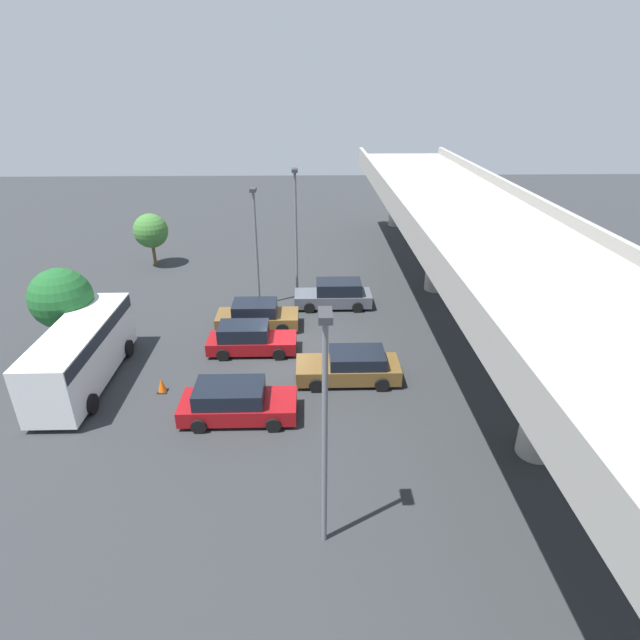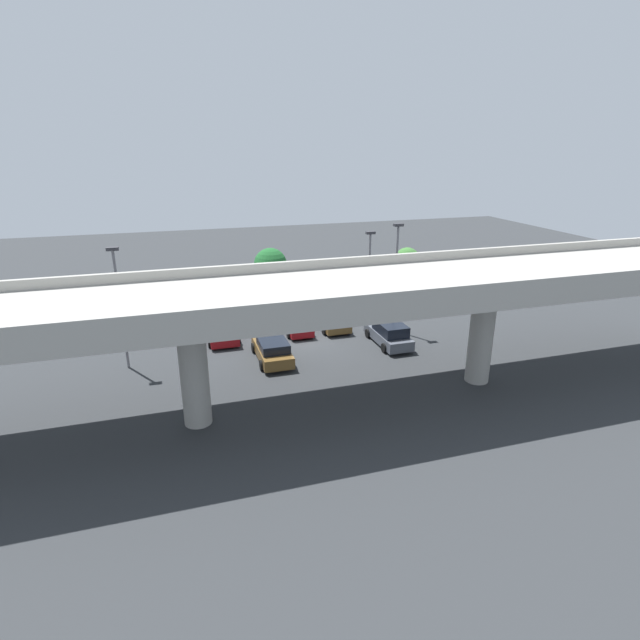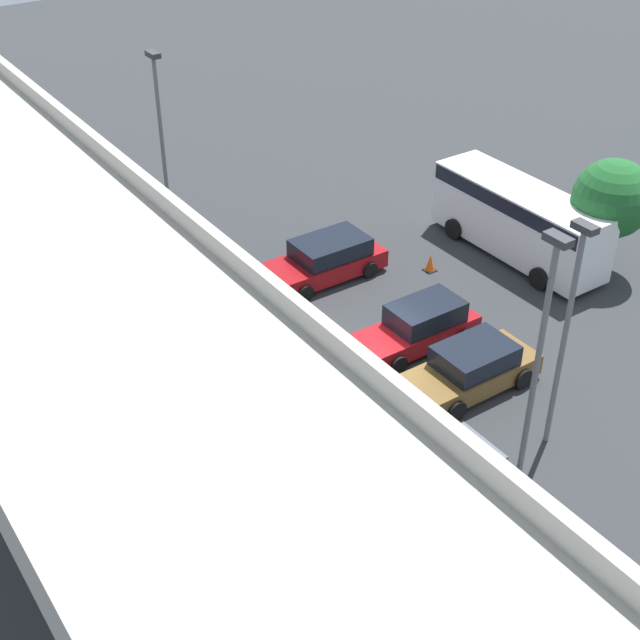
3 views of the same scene
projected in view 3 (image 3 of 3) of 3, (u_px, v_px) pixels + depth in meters
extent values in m
plane|color=#2D3033|center=(378.00, 363.00, 29.85)|extent=(105.41, 105.41, 0.00)
cube|color=#9E9B93|center=(68.00, 293.00, 21.78)|extent=(49.19, 7.57, 0.90)
cube|color=#9E9B93|center=(198.00, 227.00, 23.08)|extent=(49.19, 0.30, 0.55)
cylinder|color=#9E9B93|center=(244.00, 610.00, 18.01)|extent=(1.40, 1.40, 5.79)
cube|color=#515660|center=(421.00, 481.00, 24.42)|extent=(1.83, 4.72, 0.73)
cube|color=black|center=(412.00, 466.00, 23.84)|extent=(1.68, 2.73, 0.76)
cylinder|color=black|center=(438.00, 448.00, 25.87)|extent=(0.22, 0.65, 0.65)
cylinder|color=black|center=(483.00, 485.00, 24.58)|extent=(0.22, 0.65, 0.65)
cylinder|color=black|center=(357.00, 488.00, 24.49)|extent=(0.22, 0.65, 0.65)
cylinder|color=black|center=(400.00, 530.00, 23.21)|extent=(0.22, 0.65, 0.65)
cube|color=brown|center=(470.00, 374.00, 28.46)|extent=(1.89, 4.60, 0.69)
cube|color=black|center=(475.00, 356.00, 28.14)|extent=(1.74, 2.45, 0.68)
cylinder|color=black|center=(456.00, 411.00, 27.22)|extent=(0.22, 0.70, 0.70)
cylinder|color=black|center=(416.00, 379.00, 28.56)|extent=(0.22, 0.70, 0.70)
cylinder|color=black|center=(523.00, 379.00, 28.56)|extent=(0.22, 0.70, 0.70)
cylinder|color=black|center=(481.00, 350.00, 29.89)|extent=(0.22, 0.70, 0.70)
cube|color=maroon|center=(415.00, 334.00, 30.42)|extent=(1.71, 4.55, 0.66)
cube|color=black|center=(425.00, 313.00, 30.22)|extent=(1.57, 2.52, 0.74)
cylinder|color=black|center=(398.00, 365.00, 29.26)|extent=(0.22, 0.63, 0.63)
cylinder|color=black|center=(366.00, 339.00, 30.46)|extent=(0.22, 0.63, 0.63)
cylinder|color=black|center=(463.00, 337.00, 30.58)|extent=(0.22, 0.63, 0.63)
cylinder|color=black|center=(430.00, 314.00, 31.78)|extent=(0.22, 0.63, 0.63)
cube|color=brown|center=(253.00, 338.00, 30.11)|extent=(1.93, 4.81, 0.73)
cube|color=black|center=(242.00, 326.00, 29.54)|extent=(1.77, 2.54, 0.58)
cylinder|color=black|center=(276.00, 317.00, 31.60)|extent=(0.22, 0.66, 0.66)
cylinder|color=black|center=(306.00, 343.00, 30.25)|extent=(0.22, 0.66, 0.66)
cylinder|color=black|center=(201.00, 344.00, 30.20)|extent=(0.22, 0.66, 0.66)
cylinder|color=black|center=(230.00, 373.00, 28.85)|extent=(0.22, 0.66, 0.66)
cube|color=maroon|center=(323.00, 265.00, 34.24)|extent=(1.98, 4.81, 0.69)
cube|color=black|center=(330.00, 247.00, 34.02)|extent=(1.83, 2.82, 0.68)
cylinder|color=black|center=(305.00, 293.00, 32.96)|extent=(0.22, 0.63, 0.63)
cylinder|color=black|center=(276.00, 270.00, 34.35)|extent=(0.22, 0.63, 0.63)
cylinder|color=black|center=(370.00, 270.00, 34.36)|extent=(0.22, 0.63, 0.63)
cylinder|color=black|center=(339.00, 249.00, 35.75)|extent=(0.22, 0.63, 0.63)
cube|color=white|center=(519.00, 219.00, 35.17)|extent=(7.79, 2.22, 2.65)
cube|color=black|center=(522.00, 198.00, 34.64)|extent=(7.64, 2.26, 0.58)
cylinder|color=black|center=(581.00, 261.00, 34.67)|extent=(0.86, 0.29, 0.86)
cylinder|color=black|center=(540.00, 278.00, 33.61)|extent=(0.86, 0.29, 0.86)
cylinder|color=black|center=(494.00, 215.00, 37.99)|extent=(0.86, 0.29, 0.86)
cylinder|color=black|center=(454.00, 229.00, 36.93)|extent=(0.86, 0.29, 0.86)
cylinder|color=slate|center=(563.00, 343.00, 24.69)|extent=(0.16, 0.16, 7.06)
cube|color=#333338|center=(585.00, 227.00, 22.67)|extent=(0.70, 0.35, 0.20)
cylinder|color=slate|center=(163.00, 152.00, 35.18)|extent=(0.16, 0.16, 7.55)
cube|color=#333338|center=(153.00, 54.00, 33.02)|extent=(0.70, 0.35, 0.20)
cylinder|color=slate|center=(534.00, 381.00, 22.56)|extent=(0.16, 0.16, 7.94)
cube|color=#333338|center=(558.00, 239.00, 20.30)|extent=(0.70, 0.35, 0.20)
cylinder|color=brown|center=(602.00, 250.00, 34.49)|extent=(0.24, 0.24, 1.80)
sphere|color=#1E5B28|center=(612.00, 199.00, 33.27)|extent=(3.03, 3.03, 3.03)
cube|color=black|center=(430.00, 270.00, 34.93)|extent=(0.44, 0.44, 0.04)
cone|color=#EA590F|center=(430.00, 263.00, 34.74)|extent=(0.40, 0.40, 0.70)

